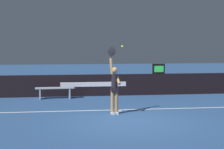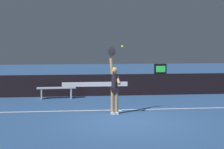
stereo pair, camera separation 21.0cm
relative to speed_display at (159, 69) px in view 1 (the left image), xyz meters
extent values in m
plane|color=#2E5388|center=(-2.48, -5.80, -1.24)|extent=(60.00, 60.00, 0.00)
cube|color=white|center=(-2.48, -3.77, -1.24)|extent=(12.25, 0.11, 0.00)
cube|color=white|center=(-2.48, -3.92, -1.24)|extent=(0.11, 0.30, 0.00)
cube|color=black|center=(-2.48, 0.00, -0.74)|extent=(16.30, 0.27, 1.00)
cube|color=white|center=(-3.14, -0.14, -0.68)|extent=(3.06, 0.01, 0.21)
cube|color=black|center=(0.00, 0.00, 0.00)|extent=(0.58, 0.15, 0.48)
cube|color=#33E54C|center=(0.00, -0.08, 0.00)|extent=(0.45, 0.01, 0.30)
cylinder|color=#A37B50|center=(-2.68, -4.52, -0.82)|extent=(0.12, 0.12, 0.83)
cylinder|color=#A37B50|center=(-2.83, -4.53, -0.82)|extent=(0.12, 0.12, 0.83)
cube|color=white|center=(-2.68, -4.54, -1.20)|extent=(0.12, 0.25, 0.07)
cube|color=white|center=(-2.83, -4.55, -1.20)|extent=(0.12, 0.25, 0.07)
cylinder|color=black|center=(-2.76, -4.52, -0.12)|extent=(0.22, 0.22, 0.59)
cube|color=black|center=(-2.76, -4.52, -0.37)|extent=(0.27, 0.23, 0.16)
sphere|color=#A37B50|center=(-2.76, -4.52, 0.31)|extent=(0.22, 0.22, 0.22)
cylinder|color=#A37B50|center=(-2.87, -4.53, 0.45)|extent=(0.15, 0.11, 0.56)
cylinder|color=#A37B50|center=(-2.64, -4.57, -0.02)|extent=(0.14, 0.48, 0.34)
ellipsoid|color=black|center=(-2.87, -4.53, 0.98)|extent=(0.32, 0.06, 0.37)
cylinder|color=black|center=(-2.87, -4.53, 0.79)|extent=(0.03, 0.03, 0.18)
sphere|color=#C5DB2B|center=(-2.51, -4.65, 1.14)|extent=(0.07, 0.07, 0.07)
cube|color=#AAB2BD|center=(-4.91, -0.71, -0.75)|extent=(1.73, 0.44, 0.05)
cube|color=#AAB2BD|center=(-5.56, -0.74, -1.00)|extent=(0.08, 0.32, 0.48)
cube|color=#AAB2BD|center=(-4.26, -0.68, -1.00)|extent=(0.08, 0.32, 0.48)
camera|label=1|loc=(-4.56, -17.53, 1.33)|focal=60.49mm
camera|label=2|loc=(-4.35, -17.56, 1.33)|focal=60.49mm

